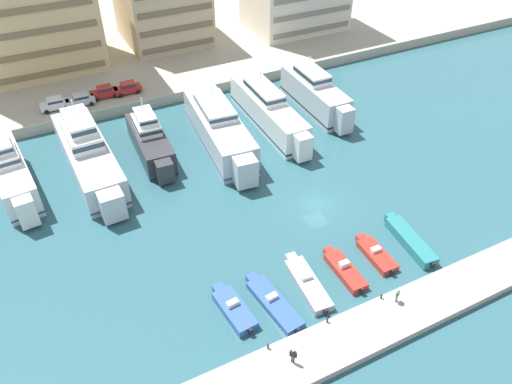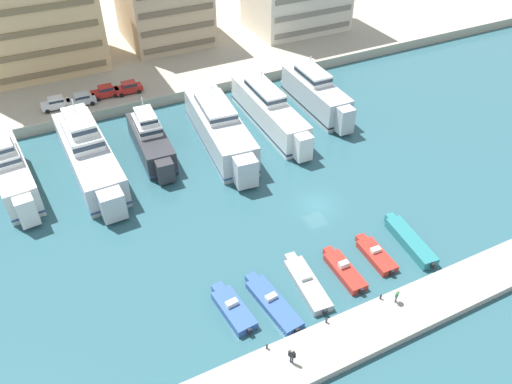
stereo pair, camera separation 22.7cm
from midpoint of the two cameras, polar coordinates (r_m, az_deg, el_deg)
ground_plane at (r=59.39m, az=6.89°, el=-1.44°), size 400.00×400.00×0.00m
quay_promenade at (r=112.37m, az=-12.16°, el=18.79°), size 180.00×70.00×1.65m
pier_dock at (r=50.26m, az=17.60°, el=-12.48°), size 120.00×4.71×0.82m
yacht_white_left at (r=66.48m, az=-26.30°, el=1.94°), size 5.00×16.81×8.40m
yacht_silver_mid_left at (r=66.23m, az=-18.76°, el=4.16°), size 5.53×22.32×8.91m
yacht_charcoal_center_left at (r=67.72m, az=-12.09°, el=5.80°), size 4.37×15.02×7.47m
yacht_silver_center at (r=68.00m, az=-4.27°, el=7.11°), size 6.55×21.53×7.48m
yacht_white_center_right at (r=72.25m, az=1.37°, el=9.20°), size 4.19×20.92×7.34m
yacht_silver_mid_right at (r=76.93m, az=6.71°, el=11.04°), size 4.30×17.26×7.62m
motorboat_blue_far_left at (r=47.93m, az=-2.71°, el=-13.18°), size 2.54×6.51×1.31m
motorboat_blue_left at (r=48.45m, az=1.88°, el=-12.53°), size 2.81×8.15×1.12m
motorboat_grey_mid_left at (r=50.16m, az=5.74°, el=-10.30°), size 2.61×8.14×1.19m
motorboat_red_center_left at (r=51.80m, az=9.95°, el=-8.75°), size 1.92×6.55×1.35m
motorboat_red_center at (r=54.00m, az=13.43°, el=-6.93°), size 2.09×6.06×1.16m
motorboat_teal_center_right at (r=56.26m, az=17.07°, el=-5.29°), size 2.51×8.39×1.08m
car_white_far_left at (r=79.30m, az=-22.09°, el=9.37°), size 4.14×2.01×1.80m
car_silver_left at (r=79.08m, az=-19.51°, el=9.94°), size 4.11×1.94×1.80m
car_red_mid_left at (r=80.24m, az=-17.03°, el=10.93°), size 4.13×1.99×1.80m
car_red_center_left at (r=80.48m, az=-14.54°, el=11.49°), size 4.10×1.93×1.80m
pedestrian_near_edge at (r=49.00m, az=15.75°, el=-11.21°), size 0.55×0.40×1.60m
pedestrian_mid_deck at (r=43.49m, az=4.11°, el=-18.08°), size 0.48×0.55×1.75m
bollard_west at (r=44.71m, az=1.23°, el=-17.19°), size 0.20×0.20×0.61m
bollard_west_mid at (r=46.69m, az=8.02°, el=-14.27°), size 0.20×0.20×0.61m
bollard_east_mid at (r=49.33m, az=14.01°, el=-11.45°), size 0.20×0.20×0.61m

